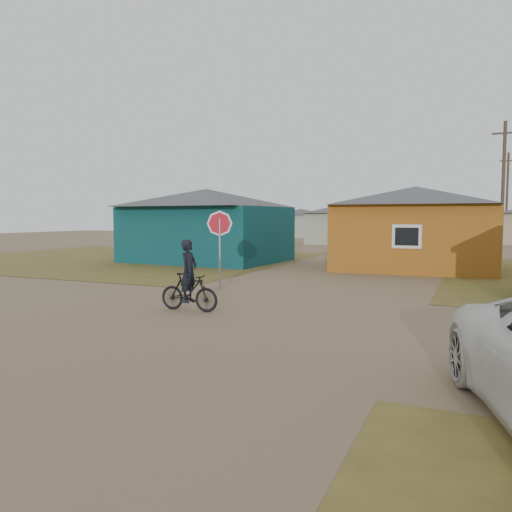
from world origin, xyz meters
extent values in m
plane|color=olive|center=(0.00, 0.00, 0.00)|extent=(120.00, 120.00, 0.00)
cube|color=brown|center=(-14.00, 13.00, 0.01)|extent=(20.00, 18.00, 0.00)
cube|color=#0A373C|center=(-8.50, 13.50, 1.50)|extent=(8.40, 6.54, 3.00)
pyramid|color=#3F3F42|center=(-8.50, 13.50, 3.50)|extent=(8.93, 7.08, 1.00)
cube|color=#9B5817|center=(2.50, 14.00, 1.50)|extent=(7.21, 6.24, 3.00)
pyramid|color=#3F3F42|center=(2.50, 14.00, 3.45)|extent=(7.72, 6.76, 0.90)
cube|color=silver|center=(2.50, 10.97, 1.65)|extent=(1.20, 0.06, 1.00)
cube|color=black|center=(2.50, 10.94, 1.65)|extent=(0.95, 0.04, 0.75)
cube|color=gray|center=(-6.00, 34.00, 1.40)|extent=(6.49, 5.60, 2.80)
pyramid|color=#3F3F42|center=(-6.00, 34.00, 3.20)|extent=(7.04, 6.15, 0.80)
cube|color=gray|center=(-14.00, 46.00, 1.35)|extent=(5.75, 5.28, 2.70)
pyramid|color=#3F3F42|center=(-14.00, 46.00, 3.05)|extent=(6.28, 5.81, 0.70)
cylinder|color=#46382A|center=(6.50, 22.00, 4.00)|extent=(0.20, 0.20, 8.00)
cube|color=#46382A|center=(6.50, 22.00, 7.30)|extent=(1.40, 0.10, 0.10)
cylinder|color=#46382A|center=(7.50, 38.00, 4.00)|extent=(0.20, 0.20, 8.00)
cube|color=#46382A|center=(7.50, 38.00, 7.30)|extent=(1.40, 0.10, 0.10)
cylinder|color=gray|center=(-2.87, 4.46, 1.21)|extent=(0.07, 0.07, 2.41)
imported|color=black|center=(-1.71, 0.53, 0.50)|extent=(1.68, 0.52, 1.00)
imported|color=black|center=(-1.71, 0.53, 1.06)|extent=(0.41, 0.61, 1.64)
camera|label=1|loc=(5.15, -10.63, 2.48)|focal=35.00mm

